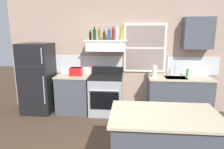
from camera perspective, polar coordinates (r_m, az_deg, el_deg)
back_wall at (r=4.96m, az=1.99°, el=5.33°), size 5.40×0.11×2.70m
refrigerator at (r=5.16m, az=-20.26°, el=-1.01°), size 0.70×0.72×1.67m
counter_left_of_stove at (r=5.01m, az=-10.79°, el=-5.31°), size 0.79×0.63×0.91m
toaster at (r=4.86m, az=-10.14°, el=0.88°), size 0.30×0.20×0.19m
stove_range at (r=4.82m, az=-1.68°, el=-5.70°), size 0.76×0.69×1.09m
range_hood_shelf at (r=4.70m, az=-1.63°, el=8.26°), size 0.96×0.52×0.24m
bottle_balsamic_dark at (r=4.73m, az=-6.16°, el=10.86°), size 0.06×0.06×0.23m
bottle_dark_green_wine at (r=4.68m, az=-4.99°, el=11.25°), size 0.07×0.07×0.30m
bottle_olive_oil_square at (r=4.65m, az=-3.61°, el=11.15°), size 0.06×0.06×0.28m
bottle_brown_stout at (r=4.75m, az=-2.23°, el=10.87°), size 0.06×0.06×0.22m
bottle_blue_liqueur at (r=4.73m, az=-0.82°, el=11.18°), size 0.07×0.07×0.28m
bottle_red_label_wine at (r=4.69m, az=0.35°, el=11.33°), size 0.07×0.07×0.31m
bottle_clear_tall at (r=4.65m, az=1.45°, el=11.45°), size 0.06×0.06×0.33m
bottle_champagne_gold_foil at (r=4.67m, az=2.87°, el=11.39°), size 0.08×0.08×0.32m
counter_right_with_sink at (r=4.96m, az=18.37°, el=-5.89°), size 1.43×0.63×0.91m
sink_faucet at (r=4.88m, az=17.47°, el=1.48°), size 0.03×0.17×0.28m
paper_towel_roll at (r=4.72m, az=11.97°, el=0.92°), size 0.11×0.11×0.27m
dish_soap_bottle at (r=4.97m, az=20.55°, el=0.44°), size 0.06×0.06×0.18m
kitchen_island at (r=2.90m, az=14.31°, el=-19.00°), size 1.40×0.90×0.91m
upper_cabinet_right at (r=4.97m, az=23.13°, el=10.72°), size 0.64×0.32×0.70m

